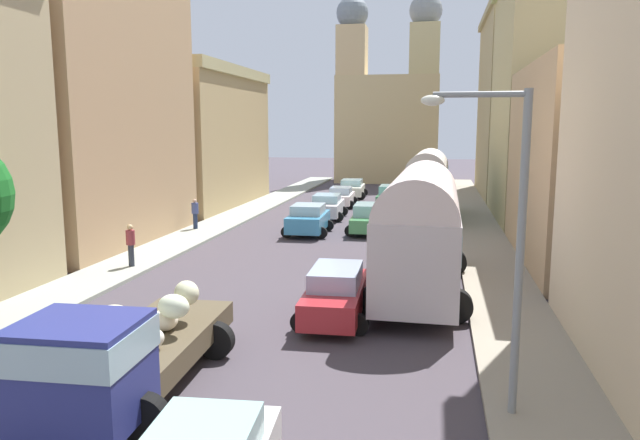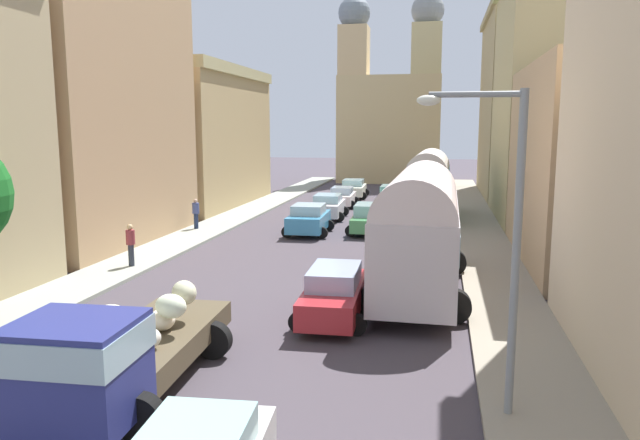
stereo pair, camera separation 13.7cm
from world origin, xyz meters
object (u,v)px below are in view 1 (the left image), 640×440
(car_1, at_px, (327,206))
(pedestrian_1, at_px, (195,213))
(car_0, at_px, (308,219))
(streetlamp_near, at_px, (506,225))
(car_7, at_px, (391,197))
(pedestrian_0, at_px, (131,244))
(car_6, at_px, (369,218))
(parked_bus_0, at_px, (421,225))
(car_3, at_px, (352,188))
(parked_bus_1, at_px, (428,181))
(car_5, at_px, (336,293))
(cargo_truck_0, at_px, (120,352))
(car_2, at_px, (341,197))

(car_1, distance_m, pedestrian_1, 8.47)
(car_0, xyz_separation_m, streetlamp_near, (7.81, -18.81, 3.02))
(car_7, bearing_deg, car_0, -108.79)
(streetlamp_near, bearing_deg, pedestrian_0, 142.99)
(car_6, bearing_deg, car_1, 124.70)
(parked_bus_0, distance_m, car_6, 11.84)
(car_6, height_order, pedestrian_0, pedestrian_0)
(car_1, relative_size, car_3, 0.98)
(car_1, bearing_deg, car_0, -90.00)
(parked_bus_1, xyz_separation_m, car_6, (-2.98, -5.61, -1.55))
(car_6, bearing_deg, car_5, -87.39)
(car_3, bearing_deg, car_5, -82.90)
(car_3, bearing_deg, parked_bus_1, -58.35)
(cargo_truck_0, bearing_deg, parked_bus_0, 59.58)
(parked_bus_1, xyz_separation_m, pedestrian_0, (-11.29, -15.66, -1.28))
(car_5, height_order, car_6, car_6)
(car_5, height_order, pedestrian_1, pedestrian_1)
(pedestrian_0, distance_m, streetlamp_near, 16.58)
(streetlamp_near, bearing_deg, car_2, 104.69)
(parked_bus_0, xyz_separation_m, car_5, (-2.34, -3.15, -1.60))
(parked_bus_0, bearing_deg, car_7, 97.01)
(parked_bus_0, distance_m, streetlamp_near, 8.84)
(car_7, bearing_deg, car_2, 169.97)
(car_6, bearing_deg, streetlamp_near, -76.57)
(car_2, bearing_deg, car_7, -10.03)
(parked_bus_0, relative_size, streetlamp_near, 1.47)
(car_5, relative_size, car_7, 1.09)
(parked_bus_1, height_order, car_1, parked_bus_1)
(car_1, height_order, car_2, car_1)
(parked_bus_0, xyz_separation_m, car_1, (-6.07, 15.77, -1.61))
(car_0, relative_size, pedestrian_0, 2.08)
(car_3, xyz_separation_m, pedestrian_1, (-6.19, -16.77, 0.26))
(pedestrian_1, bearing_deg, car_5, -52.97)
(pedestrian_0, xyz_separation_m, pedestrian_1, (-0.95, 8.71, -0.04))
(car_7, relative_size, pedestrian_1, 2.30)
(car_0, bearing_deg, parked_bus_1, 47.87)
(car_7, distance_m, pedestrian_1, 14.42)
(car_1, distance_m, car_5, 19.28)
(cargo_truck_0, height_order, car_3, cargo_truck_0)
(car_3, xyz_separation_m, car_7, (3.53, -6.12, 0.07))
(cargo_truck_0, distance_m, pedestrian_1, 20.68)
(pedestrian_0, bearing_deg, car_5, -26.33)
(parked_bus_0, xyz_separation_m, pedestrian_0, (-11.31, 1.29, -1.33))
(parked_bus_0, distance_m, car_7, 20.86)
(car_5, bearing_deg, car_1, 101.14)
(car_0, height_order, streetlamp_near, streetlamp_near)
(cargo_truck_0, xyz_separation_m, car_5, (3.29, 6.44, -0.42))
(car_2, bearing_deg, parked_bus_1, -35.49)
(car_7, relative_size, pedestrian_0, 2.23)
(cargo_truck_0, relative_size, car_6, 1.63)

